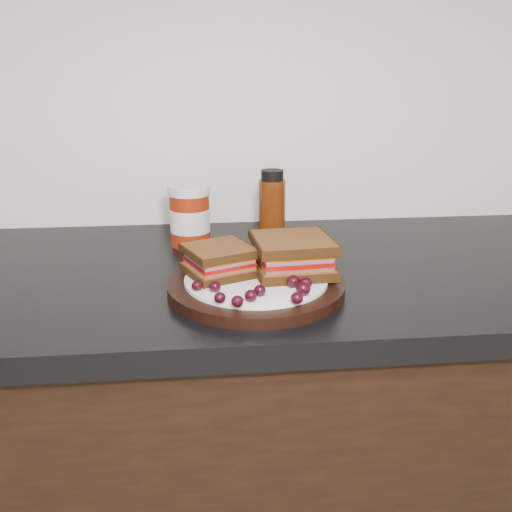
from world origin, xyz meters
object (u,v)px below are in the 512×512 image
(sandwich_left, at_px, (219,260))
(oil_bottle, at_px, (272,207))
(condiment_jar, at_px, (190,215))
(plate, at_px, (256,286))

(sandwich_left, relative_size, oil_bottle, 0.68)
(condiment_jar, bearing_deg, plate, -68.05)
(sandwich_left, distance_m, oil_bottle, 0.26)
(oil_bottle, bearing_deg, condiment_jar, -179.00)
(plate, bearing_deg, oil_bottle, 77.26)
(plate, distance_m, condiment_jar, 0.28)
(plate, distance_m, oil_bottle, 0.28)
(oil_bottle, bearing_deg, sandwich_left, -116.06)
(plate, xyz_separation_m, oil_bottle, (0.06, 0.26, 0.06))
(condiment_jar, bearing_deg, sandwich_left, -78.50)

